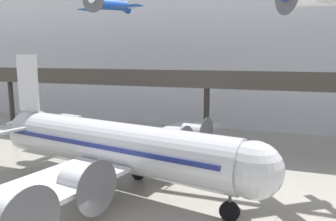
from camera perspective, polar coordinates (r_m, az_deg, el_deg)
hangar_back_wall at (r=49.28m, az=9.62°, el=12.44°), size 140.00×3.00×26.36m
mezzanine_walkway at (r=38.53m, az=6.47°, el=4.64°), size 110.00×3.20×8.92m
airliner_silver_main at (r=25.79m, az=-9.79°, el=-6.03°), size 26.16×30.15×10.62m
suspended_plane_blue_trainer at (r=42.43m, az=-9.90°, el=17.62°), size 8.92×7.31×6.45m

